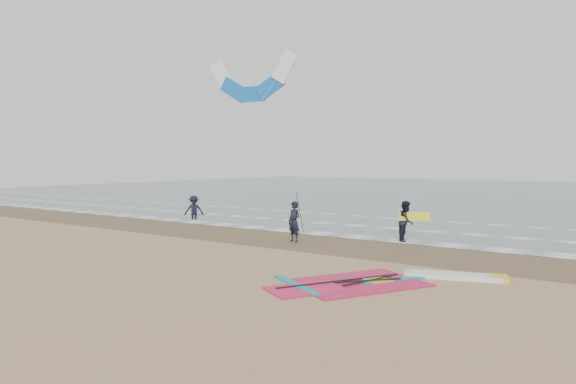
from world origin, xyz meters
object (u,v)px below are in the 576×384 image
Objects in this scene: windsurf_rig at (385,281)px; person_standing at (294,222)px; person_wading at (194,204)px; person_walking at (406,221)px; surf_kite at (252,83)px.

person_standing reaches higher than windsurf_rig.
person_standing is 0.99× the size of person_wading.
person_wading reaches higher than person_standing.
windsurf_rig is 3.40× the size of person_wading.
person_walking reaches higher than person_standing.
person_walking is (-2.36, 7.60, 0.85)m from windsurf_rig.
person_walking is 1.00× the size of person_wading.
windsurf_rig is 3.40× the size of person_walking.
person_walking is 14.03m from person_wading.
windsurf_rig is 3.42× the size of person_standing.
surf_kite is at bearing 63.34° from person_walking.
person_wading is at bearing 77.26° from person_walking.
windsurf_rig is 8.00m from person_walking.
person_standing is at bearing 117.30° from person_walking.
windsurf_rig is at bearing -39.40° from surf_kite.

